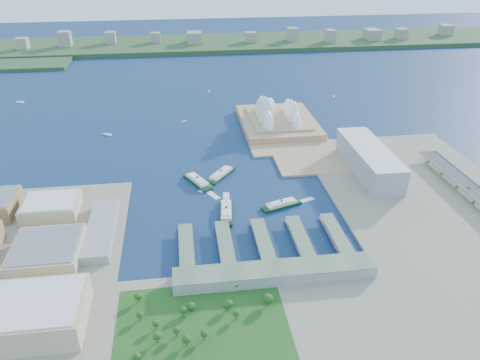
{
  "coord_description": "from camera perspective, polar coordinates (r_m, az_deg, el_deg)",
  "views": [
    {
      "loc": [
        -67.79,
        -491.81,
        305.54
      ],
      "look_at": [
        5.15,
        48.2,
        18.0
      ],
      "focal_mm": 35.0,
      "sensor_mm": 36.0,
      "label": 1
    }
  ],
  "objects": [
    {
      "name": "park",
      "position": [
        421.79,
        -4.64,
        -16.59
      ],
      "size": [
        150.0,
        110.0,
        16.0
      ],
      "primitive_type": null,
      "color": "#194714",
      "rests_on": "south_land"
    },
    {
      "name": "south_land",
      "position": [
        420.07,
        4.24,
        -18.65
      ],
      "size": [
        720.0,
        180.0,
        3.0
      ],
      "primitive_type": "cube",
      "color": "gray",
      "rests_on": "ground"
    },
    {
      "name": "ferry_a",
      "position": [
        646.65,
        -5.21,
        0.04
      ],
      "size": [
        39.24,
        57.66,
        10.84
      ],
      "primitive_type": null,
      "rotation": [
        0.0,
        0.0,
        0.48
      ],
      "color": "#0C311A",
      "rests_on": "ground"
    },
    {
      "name": "ferry_c",
      "position": [
        574.31,
        -1.7,
        -3.68
      ],
      "size": [
        21.18,
        60.09,
        11.12
      ],
      "primitive_type": null,
      "rotation": [
        0.0,
        0.0,
        3.03
      ],
      "color": "#0C311A",
      "rests_on": "ground"
    },
    {
      "name": "opera_house",
      "position": [
        836.89,
        4.71,
        8.65
      ],
      "size": [
        134.0,
        180.0,
        58.0
      ],
      "primitive_type": null,
      "color": "white",
      "rests_on": "peninsula"
    },
    {
      "name": "east_land",
      "position": [
        618.37,
        23.5,
        -4.2
      ],
      "size": [
        240.0,
        500.0,
        3.0
      ],
      "primitive_type": "cube",
      "color": "gray",
      "rests_on": "ground"
    },
    {
      "name": "far_shore",
      "position": [
        1503.51,
        -5.16,
        16.22
      ],
      "size": [
        2200.0,
        260.0,
        12.0
      ],
      "primitive_type": "cube",
      "color": "#2D4926",
      "rests_on": "ground"
    },
    {
      "name": "west_buildings",
      "position": [
        542.84,
        -26.14,
        -7.61
      ],
      "size": [
        200.0,
        280.0,
        27.0
      ],
      "primitive_type": null,
      "color": "olive",
      "rests_on": "west_land"
    },
    {
      "name": "car_c",
      "position": [
        671.72,
        26.12,
        -0.83
      ],
      "size": [
        1.69,
        4.15,
        1.21
      ],
      "primitive_type": "imported",
      "rotation": [
        0.0,
        0.0,
        3.14
      ],
      "color": "slate",
      "rests_on": "expressway"
    },
    {
      "name": "boat_c",
      "position": [
        1022.03,
        11.33,
        9.97
      ],
      "size": [
        4.73,
        12.32,
        2.7
      ],
      "primitive_type": null,
      "rotation": [
        0.0,
        0.0,
        3.04
      ],
      "color": "white",
      "rests_on": "ground"
    },
    {
      "name": "boat_e",
      "position": [
        1039.78,
        -3.81,
        10.74
      ],
      "size": [
        3.65,
        10.17,
        2.46
      ],
      "primitive_type": null,
      "rotation": [
        0.0,
        0.0,
        0.05
      ],
      "color": "white",
      "rests_on": "ground"
    },
    {
      "name": "boat_b",
      "position": [
        869.54,
        -6.87,
        7.13
      ],
      "size": [
        8.72,
        7.57,
        2.33
      ],
      "primitive_type": null,
      "rotation": [
        0.0,
        0.0,
        2.21
      ],
      "color": "white",
      "rests_on": "ground"
    },
    {
      "name": "far_skyline",
      "position": [
        1477.54,
        -5.17,
        17.34
      ],
      "size": [
        1900.0,
        140.0,
        55.0
      ],
      "primitive_type": null,
      "color": "gray",
      "rests_on": "far_shore"
    },
    {
      "name": "toaster_building",
      "position": [
        690.85,
        15.45,
        2.39
      ],
      "size": [
        45.0,
        155.0,
        35.0
      ],
      "primitive_type": "cube",
      "color": "gray",
      "rests_on": "east_land"
    },
    {
      "name": "terminal_building",
      "position": [
        471.28,
        4.25,
        -11.27
      ],
      "size": [
        200.0,
        28.0,
        12.0
      ],
      "primitive_type": "cube",
      "color": "gray",
      "rests_on": "south_land"
    },
    {
      "name": "west_land",
      "position": [
        524.66,
        -26.83,
        -11.14
      ],
      "size": [
        220.0,
        390.0,
        3.0
      ],
      "primitive_type": "cube",
      "color": "gray",
      "rests_on": "ground"
    },
    {
      "name": "boat_d",
      "position": [
        1067.15,
        -25.26,
        8.61
      ],
      "size": [
        17.92,
        9.17,
        2.97
      ],
      "primitive_type": null,
      "rotation": [
        0.0,
        0.0,
        1.25
      ],
      "color": "white",
      "rests_on": "ground"
    },
    {
      "name": "ground",
      "position": [
        582.95,
        0.13,
        -3.79
      ],
      "size": [
        3000.0,
        3000.0,
        0.0
      ],
      "primitive_type": "plane",
      "color": "#0F2147",
      "rests_on": "ground"
    },
    {
      "name": "peninsula",
      "position": [
        829.69,
        5.08,
        6.21
      ],
      "size": [
        135.0,
        220.0,
        3.0
      ],
      "primitive_type": "cube",
      "color": "tan",
      "rests_on": "ground"
    },
    {
      "name": "ferry_wharves",
      "position": [
        520.54,
        2.81,
        -7.53
      ],
      "size": [
        184.0,
        90.0,
        9.3
      ],
      "primitive_type": null,
      "color": "#55674E",
      "rests_on": "ground"
    },
    {
      "name": "boat_a",
      "position": [
        835.63,
        -15.86,
        5.39
      ],
      "size": [
        15.63,
        11.18,
        3.03
      ],
      "primitive_type": null,
      "rotation": [
        0.0,
        0.0,
        1.06
      ],
      "color": "white",
      "rests_on": "ground"
    },
    {
      "name": "ferry_d",
      "position": [
        591.51,
        5.08,
        -2.84
      ],
      "size": [
        54.49,
        30.0,
        10.02
      ],
      "primitive_type": null,
      "rotation": [
        0.0,
        0.0,
        1.9
      ],
      "color": "#0C311A",
      "rests_on": "ground"
    },
    {
      "name": "ferry_b",
      "position": [
        662.64,
        -2.32,
        0.87
      ],
      "size": [
        46.7,
        54.41,
        10.86
      ],
      "primitive_type": null,
      "rotation": [
        0.0,
        0.0,
        -0.66
      ],
      "color": "#0C311A",
      "rests_on": "ground"
    }
  ]
}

